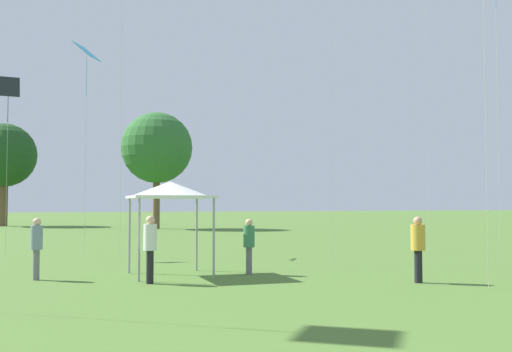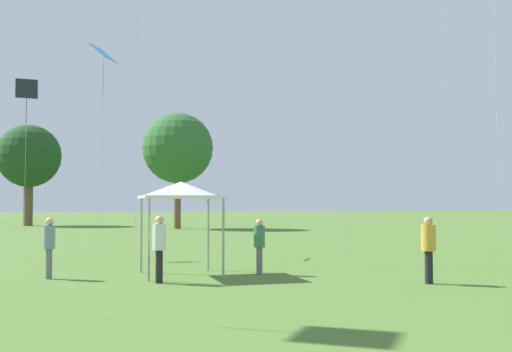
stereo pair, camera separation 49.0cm
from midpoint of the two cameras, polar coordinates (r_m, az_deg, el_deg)
The scene contains 9 objects.
person_standing_0 at distance 17.22m, azimuth 16.90°, elevation -6.21°, with size 0.56×0.56×1.83m.
person_standing_5 at distance 18.61m, azimuth 1.08°, elevation -6.23°, with size 0.40×0.40×1.71m.
person_standing_6 at distance 18.47m, azimuth -18.38°, elevation -5.98°, with size 0.46×0.46×1.78m.
person_standing_7 at distance 16.79m, azimuth -8.37°, elevation -6.29°, with size 0.44×0.44×1.86m.
canopy_tent at distance 18.49m, azimuth -6.41°, elevation -1.42°, with size 2.42×2.42×2.86m.
kite_1 at distance 28.17m, azimuth -13.83°, elevation 10.86°, with size 1.33×1.42×9.30m.
kite_7 at distance 27.06m, azimuth -20.53°, elevation 7.39°, with size 0.91×0.36×7.45m.
distant_tree_0 at distance 52.59m, azimuth -7.20°, elevation 2.62°, with size 6.15×6.15×10.08m.
distant_tree_1 at distance 62.74m, azimuth -20.60°, elevation 1.74°, with size 6.15×6.15×9.93m.
Camera 2 is at (-3.21, -3.96, 2.20)m, focal length 42.00 mm.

